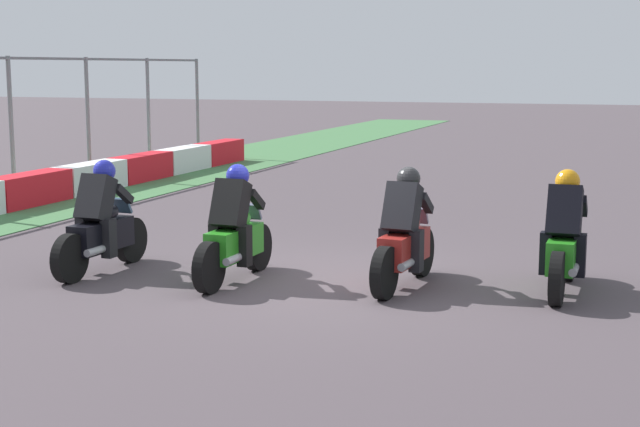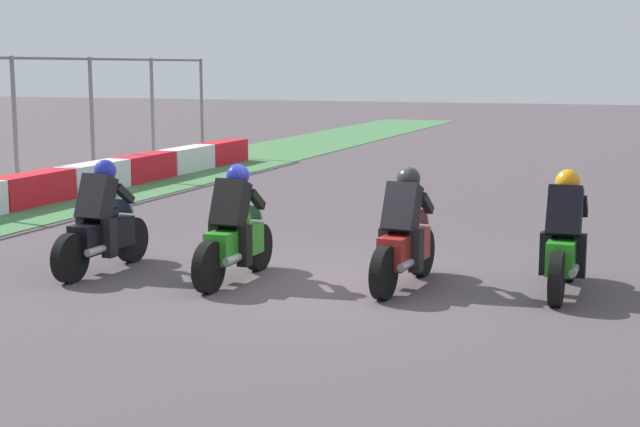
{
  "view_description": "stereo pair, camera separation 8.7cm",
  "coord_description": "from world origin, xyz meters",
  "views": [
    {
      "loc": [
        -11.06,
        -3.94,
        2.75
      ],
      "look_at": [
        -0.06,
        0.04,
        0.9
      ],
      "focal_mm": 52.49,
      "sensor_mm": 36.0,
      "label": 1
    },
    {
      "loc": [
        -11.03,
        -4.02,
        2.75
      ],
      "look_at": [
        -0.06,
        0.04,
        0.9
      ],
      "focal_mm": 52.49,
      "sensor_mm": 36.0,
      "label": 2
    }
  ],
  "objects": [
    {
      "name": "rider_lane_b",
      "position": [
        0.09,
        -1.03,
        0.62
      ],
      "size": [
        2.04,
        0.55,
        1.51
      ],
      "rotation": [
        0.0,
        0.0,
        -0.08
      ],
      "color": "black",
      "rests_on": "ground_plane"
    },
    {
      "name": "ground_plane",
      "position": [
        0.0,
        0.0,
        0.0
      ],
      "size": [
        120.0,
        120.0,
        0.0
      ],
      "primitive_type": "plane",
      "color": "#4D4348"
    },
    {
      "name": "rider_lane_a",
      "position": [
        0.47,
        -2.94,
        0.62
      ],
      "size": [
        2.04,
        0.54,
        1.51
      ],
      "rotation": [
        0.0,
        0.0,
        -0.0
      ],
      "color": "black",
      "rests_on": "ground_plane"
    },
    {
      "name": "rider_lane_c",
      "position": [
        -0.35,
        1.11,
        0.62
      ],
      "size": [
        2.04,
        0.54,
        1.51
      ],
      "rotation": [
        0.0,
        0.0,
        -0.02
      ],
      "color": "black",
      "rests_on": "ground_plane"
    },
    {
      "name": "rider_lane_d",
      "position": [
        -0.46,
        3.02,
        0.62
      ],
      "size": [
        2.04,
        0.55,
        1.51
      ],
      "rotation": [
        0.0,
        0.0,
        -0.03
      ],
      "color": "black",
      "rests_on": "ground_plane"
    }
  ]
}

